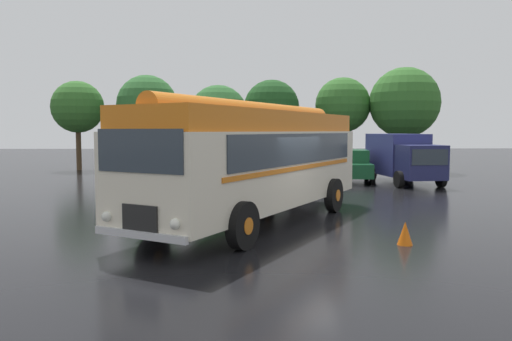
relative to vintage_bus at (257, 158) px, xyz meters
name	(u,v)px	position (x,y,z in m)	size (l,w,h in m)	color
ground_plane	(291,226)	(0.93, -0.54, -1.89)	(120.00, 120.00, 0.00)	black
vintage_bus	(257,158)	(0.00, 0.00, 0.00)	(7.18, 9.95, 3.49)	silver
car_near_left	(189,167)	(-3.14, 10.84, -1.05)	(2.16, 4.30, 1.66)	#4C5156
car_mid_left	(248,166)	(-0.13, 11.29, -1.05)	(2.14, 4.29, 1.66)	silver
car_mid_right	(301,166)	(2.58, 10.93, -1.05)	(2.05, 4.25, 1.66)	black
car_far_right	(353,165)	(5.38, 11.60, -1.05)	(2.37, 4.39, 1.66)	#144C28
box_van	(402,156)	(7.72, 10.79, -0.53)	(2.72, 5.91, 2.50)	navy
tree_far_left	(77,107)	(-11.56, 19.73, 2.34)	(3.47, 3.47, 5.99)	#4C3823
tree_left_of_centre	(146,104)	(-6.92, 19.76, 2.58)	(4.08, 4.08, 6.42)	#4C3823
tree_centre	(218,114)	(-2.00, 19.07, 1.89)	(3.92, 3.92, 5.69)	#4C3823
tree_right_of_centre	(273,108)	(1.65, 19.47, 2.29)	(3.76, 3.76, 6.09)	#4C3823
tree_far_right	(342,105)	(6.26, 19.07, 2.50)	(3.68, 3.68, 6.21)	#4C3823
tree_extra_right	(407,102)	(10.25, 17.92, 2.60)	(4.55, 4.55, 6.77)	#4C3823
traffic_cone	(405,233)	(3.37, -2.95, -1.62)	(0.36, 0.36, 0.55)	orange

